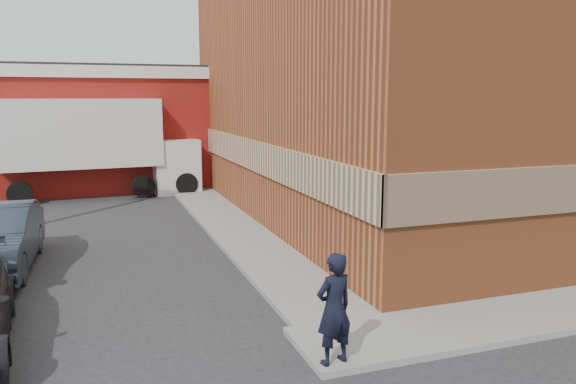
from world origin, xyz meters
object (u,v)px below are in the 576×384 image
object	(u,v)px
warehouse	(35,127)
man	(334,309)
brick_building	(435,84)
box_truck	(100,141)

from	to	relation	value
warehouse	man	bearing A→B (deg)	-74.94
warehouse	man	distance (m)	22.39
brick_building	warehouse	xyz separation A→B (m)	(-14.50, 11.00, -1.87)
warehouse	box_truck	distance (m)	4.87
warehouse	box_truck	world-z (taller)	warehouse
brick_building	box_truck	distance (m)	13.84
box_truck	brick_building	bearing A→B (deg)	-34.68
brick_building	warehouse	distance (m)	18.30
brick_building	man	distance (m)	14.15
brick_building	man	bearing A→B (deg)	-129.51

